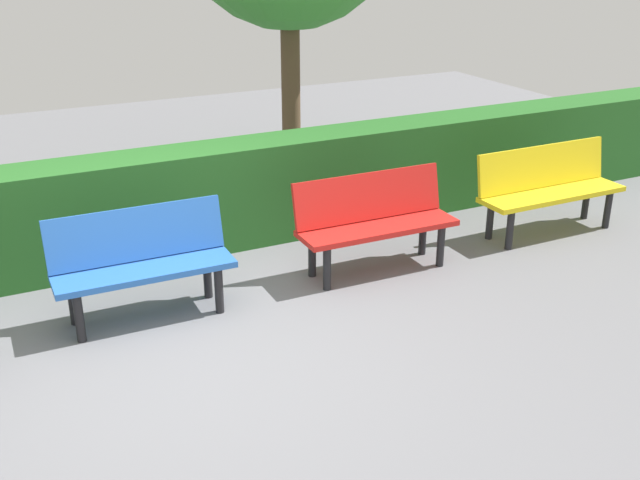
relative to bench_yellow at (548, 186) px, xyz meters
name	(u,v)px	position (x,y,z in m)	size (l,w,h in m)	color
ground_plane	(187,354)	(3.99, 0.72, -0.48)	(17.37, 17.37, 0.00)	slate
bench_yellow	(548,186)	(0.00, 0.00, 0.00)	(1.57, 0.46, 0.86)	yellow
bench_red	(374,218)	(2.02, 0.01, 0.00)	(1.46, 0.50, 0.86)	red
bench_blue	(142,259)	(4.09, -0.03, 0.00)	(1.39, 0.49, 0.86)	blue
hedge_row	(219,196)	(3.06, -1.13, 0.01)	(13.37, 0.54, 0.99)	#266023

